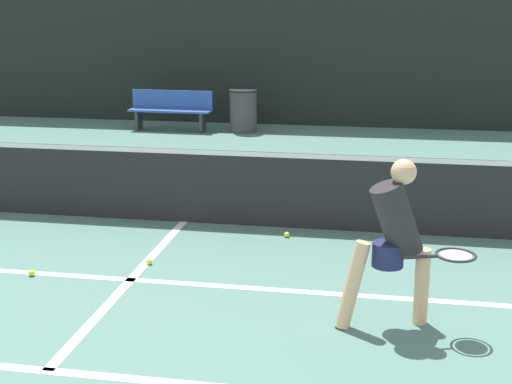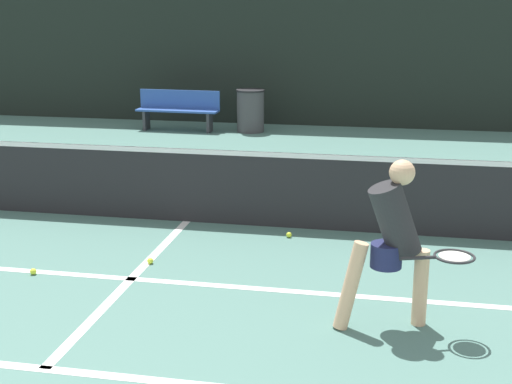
# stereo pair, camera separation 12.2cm
# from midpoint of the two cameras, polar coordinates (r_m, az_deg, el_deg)

# --- Properties ---
(court_baseline_near) EXTENTS (11.00, 0.10, 0.01)m
(court_baseline_near) POSITION_cam_midpoint_polar(r_m,az_deg,el_deg) (5.86, -16.94, -13.53)
(court_baseline_near) COLOR white
(court_baseline_near) RESTS_ON ground
(court_service_line) EXTENTS (8.25, 0.10, 0.01)m
(court_service_line) POSITION_cam_midpoint_polar(r_m,az_deg,el_deg) (7.40, -10.47, -6.91)
(court_service_line) COLOR white
(court_service_line) RESTS_ON ground
(court_center_mark) EXTENTS (0.10, 3.86, 0.01)m
(court_center_mark) POSITION_cam_midpoint_polar(r_m,az_deg,el_deg) (7.45, -10.30, -6.73)
(court_center_mark) COLOR white
(court_center_mark) RESTS_ON ground
(net) EXTENTS (11.09, 0.09, 1.07)m
(net) POSITION_cam_midpoint_polar(r_m,az_deg,el_deg) (9.04, -6.27, 0.71)
(net) COLOR slate
(net) RESTS_ON ground
(fence_back) EXTENTS (24.00, 0.06, 3.70)m
(fence_back) POSITION_cam_midpoint_polar(r_m,az_deg,el_deg) (16.11, 1.18, 11.92)
(fence_back) COLOR black
(fence_back) RESTS_ON ground
(player_practicing) EXTENTS (1.21, 0.46, 1.49)m
(player_practicing) POSITION_cam_midpoint_polar(r_m,az_deg,el_deg) (6.13, 10.50, -3.55)
(player_practicing) COLOR #DBAD84
(player_practicing) RESTS_ON ground
(tennis_ball_scattered_1) EXTENTS (0.07, 0.07, 0.07)m
(tennis_ball_scattered_1) POSITION_cam_midpoint_polar(r_m,az_deg,el_deg) (7.74, -17.95, -6.19)
(tennis_ball_scattered_1) COLOR #D1E033
(tennis_ball_scattered_1) RESTS_ON ground
(tennis_ball_scattered_2) EXTENTS (0.07, 0.07, 0.07)m
(tennis_ball_scattered_2) POSITION_cam_midpoint_polar(r_m,az_deg,el_deg) (8.53, 2.07, -3.43)
(tennis_ball_scattered_2) COLOR #D1E033
(tennis_ball_scattered_2) RESTS_ON ground
(tennis_ball_scattered_3) EXTENTS (0.07, 0.07, 0.07)m
(tennis_ball_scattered_3) POSITION_cam_midpoint_polar(r_m,az_deg,el_deg) (7.77, -9.00, -5.52)
(tennis_ball_scattered_3) COLOR #D1E033
(tennis_ball_scattered_3) RESTS_ON ground
(courtside_bench) EXTENTS (1.81, 0.43, 0.86)m
(courtside_bench) POSITION_cam_midpoint_polar(r_m,az_deg,el_deg) (15.56, -7.04, 6.63)
(courtside_bench) COLOR #2D519E
(courtside_bench) RESTS_ON ground
(trash_bin) EXTENTS (0.61, 0.61, 0.90)m
(trash_bin) POSITION_cam_midpoint_polar(r_m,az_deg,el_deg) (15.31, -1.26, 6.52)
(trash_bin) COLOR #3F3F42
(trash_bin) RESTS_ON ground
(parked_car) EXTENTS (1.87, 4.23, 1.50)m
(parked_car) POSITION_cam_midpoint_polar(r_m,az_deg,el_deg) (18.38, 1.65, 8.53)
(parked_car) COLOR maroon
(parked_car) RESTS_ON ground
(building_far) EXTENTS (36.00, 2.40, 5.36)m
(building_far) POSITION_cam_midpoint_polar(r_m,az_deg,el_deg) (30.85, 5.62, 14.96)
(building_far) COLOR beige
(building_far) RESTS_ON ground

